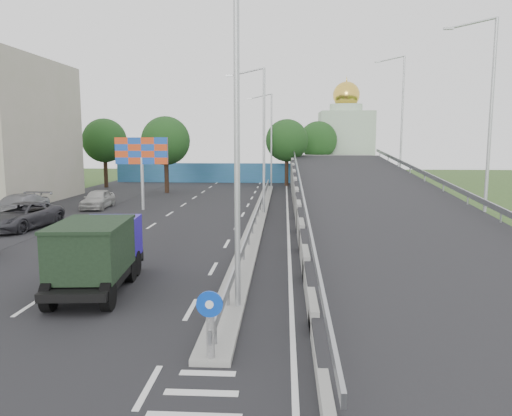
# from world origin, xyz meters

# --- Properties ---
(ground) EXTENTS (160.00, 160.00, 0.00)m
(ground) POSITION_xyz_m (0.00, 0.00, 0.00)
(ground) COLOR #2D4C1E
(ground) RESTS_ON ground
(road_surface) EXTENTS (26.00, 90.00, 0.04)m
(road_surface) POSITION_xyz_m (-3.00, 20.00, 0.00)
(road_surface) COLOR black
(road_surface) RESTS_ON ground
(median) EXTENTS (1.00, 44.00, 0.20)m
(median) POSITION_xyz_m (0.00, 24.00, 0.10)
(median) COLOR gray
(median) RESTS_ON ground
(overpass_ramp) EXTENTS (10.00, 50.00, 3.50)m
(overpass_ramp) POSITION_xyz_m (7.50, 24.00, 1.75)
(overpass_ramp) COLOR gray
(overpass_ramp) RESTS_ON ground
(median_guardrail) EXTENTS (0.09, 44.00, 0.71)m
(median_guardrail) POSITION_xyz_m (0.00, 24.00, 0.75)
(median_guardrail) COLOR gray
(median_guardrail) RESTS_ON median
(sign_bollard) EXTENTS (0.64, 0.23, 1.67)m
(sign_bollard) POSITION_xyz_m (0.00, 2.17, 1.03)
(sign_bollard) COLOR black
(sign_bollard) RESTS_ON median
(lamp_post_near) EXTENTS (2.74, 0.18, 10.08)m
(lamp_post_near) POSITION_xyz_m (0.11, 6.00, 5.81)
(lamp_post_near) COLOR #B2B5B7
(lamp_post_near) RESTS_ON median
(lamp_post_mid) EXTENTS (2.74, 0.18, 10.08)m
(lamp_post_mid) POSITION_xyz_m (0.11, 26.00, 5.81)
(lamp_post_mid) COLOR #B2B5B7
(lamp_post_mid) RESTS_ON median
(lamp_post_far) EXTENTS (2.74, 0.18, 10.08)m
(lamp_post_far) POSITION_xyz_m (0.11, 46.00, 5.81)
(lamp_post_far) COLOR #B2B5B7
(lamp_post_far) RESTS_ON median
(blue_wall) EXTENTS (30.00, 0.50, 2.40)m
(blue_wall) POSITION_xyz_m (-4.00, 52.00, 1.20)
(blue_wall) COLOR #246486
(blue_wall) RESTS_ON ground
(church) EXTENTS (7.00, 7.00, 13.80)m
(church) POSITION_xyz_m (10.00, 60.00, 5.31)
(church) COLOR #B2CCAD
(church) RESTS_ON ground
(billboard) EXTENTS (4.00, 0.24, 5.50)m
(billboard) POSITION_xyz_m (-9.00, 28.00, 4.19)
(billboard) COLOR #B2B5B7
(billboard) RESTS_ON ground
(tree_left_mid) EXTENTS (4.80, 4.80, 7.60)m
(tree_left_mid) POSITION_xyz_m (-10.00, 40.00, 5.18)
(tree_left_mid) COLOR black
(tree_left_mid) RESTS_ON ground
(tree_median_far) EXTENTS (4.80, 4.80, 7.60)m
(tree_median_far) POSITION_xyz_m (2.00, 48.00, 5.18)
(tree_median_far) COLOR black
(tree_median_far) RESTS_ON ground
(tree_left_far) EXTENTS (4.80, 4.80, 7.60)m
(tree_left_far) POSITION_xyz_m (-18.00, 45.00, 5.18)
(tree_left_far) COLOR black
(tree_left_far) RESTS_ON ground
(tree_ramp_far) EXTENTS (4.80, 4.80, 7.60)m
(tree_ramp_far) POSITION_xyz_m (6.00, 55.00, 5.18)
(tree_ramp_far) COLOR black
(tree_ramp_far) RESTS_ON ground
(dump_truck) EXTENTS (2.67, 6.03, 2.59)m
(dump_truck) POSITION_xyz_m (-4.92, 8.01, 1.43)
(dump_truck) COLOR black
(dump_truck) RESTS_ON ground
(parked_car_c) EXTENTS (3.37, 6.00, 1.58)m
(parked_car_c) POSITION_xyz_m (-14.04, 19.64, 0.79)
(parked_car_c) COLOR #333338
(parked_car_c) RESTS_ON ground
(parked_car_d) EXTENTS (2.59, 5.91, 1.69)m
(parked_car_d) POSITION_xyz_m (-16.05, 22.86, 0.84)
(parked_car_d) COLOR gray
(parked_car_d) RESTS_ON ground
(parked_car_e) EXTENTS (1.97, 4.45, 1.49)m
(parked_car_e) POSITION_xyz_m (-12.75, 28.60, 0.74)
(parked_car_e) COLOR #ABAAA6
(parked_car_e) RESTS_ON ground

